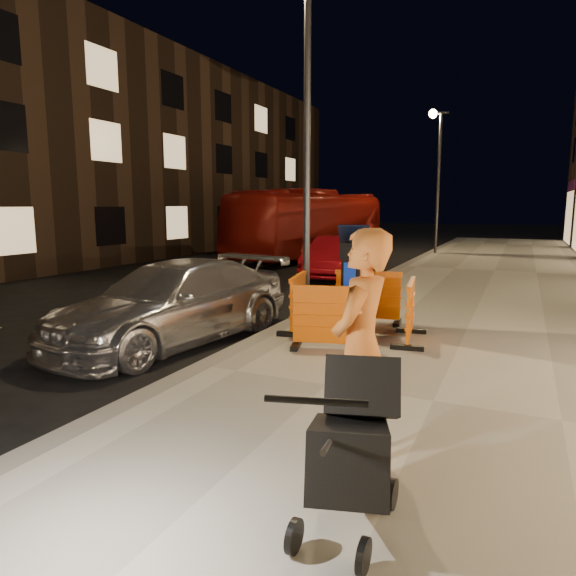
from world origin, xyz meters
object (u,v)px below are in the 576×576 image
at_px(barrier_front, 332,318).
at_px(barrier_kerbside, 298,302).
at_px(car_red, 336,277).
at_px(stroller, 349,450).
at_px(barrier_back, 368,297).
at_px(man, 361,348).
at_px(bus_doubledecker, 312,257).
at_px(parking_kiosk, 352,284).
at_px(barrier_bldgside, 410,311).
at_px(car_silver, 174,342).

distance_m(barrier_front, barrier_kerbside, 1.34).
height_order(car_red, stroller, stroller).
relative_size(barrier_back, man, 0.63).
relative_size(barrier_kerbside, bus_doubledecker, 0.12).
bearing_deg(parking_kiosk, barrier_bldgside, -9.90).
bearing_deg(barrier_front, man, -81.37).
height_order(parking_kiosk, barrier_bldgside, parking_kiosk).
distance_m(car_silver, stroller, 5.72).
xyz_separation_m(barrier_bldgside, man, (0.39, -4.02, 0.49)).
distance_m(barrier_back, stroller, 6.07).
distance_m(barrier_back, man, 5.17).
xyz_separation_m(barrier_back, car_red, (-2.85, 6.47, -0.62)).
bearing_deg(bus_doubledecker, barrier_back, -58.32).
relative_size(barrier_kerbside, car_silver, 0.26).
xyz_separation_m(barrier_front, stroller, (1.54, -3.97, 0.07)).
height_order(car_red, man, man).
distance_m(barrier_back, barrier_kerbside, 1.34).
distance_m(car_silver, bus_doubledecker, 14.44).
height_order(barrier_back, car_red, barrier_back).
height_order(barrier_back, stroller, stroller).
distance_m(barrier_front, bus_doubledecker, 15.10).
xyz_separation_m(car_red, stroller, (4.39, -12.34, 0.70)).
xyz_separation_m(parking_kiosk, car_silver, (-2.71, -1.15, -1.00)).
bearing_deg(man, car_red, -155.79).
height_order(parking_kiosk, stroller, parking_kiosk).
bearing_deg(man, barrier_front, -152.39).
relative_size(barrier_front, barrier_kerbside, 1.00).
distance_m(parking_kiosk, man, 4.24).
distance_m(barrier_kerbside, car_red, 7.68).
xyz_separation_m(parking_kiosk, stroller, (1.54, -4.92, -0.30)).
height_order(barrier_front, car_silver, barrier_front).
height_order(parking_kiosk, man, man).
bearing_deg(man, bus_doubledecker, -152.81).
relative_size(barrier_back, bus_doubledecker, 0.12).
relative_size(car_silver, bus_doubledecker, 0.44).
height_order(barrier_bldgside, man, man).
bearing_deg(barrier_bldgside, barrier_kerbside, 82.10).
relative_size(parking_kiosk, bus_doubledecker, 0.16).
distance_m(bus_doubledecker, stroller, 19.35).
xyz_separation_m(parking_kiosk, barrier_back, (0.00, 0.95, -0.37)).
distance_m(car_red, man, 12.23).
bearing_deg(car_silver, stroller, -32.02).
xyz_separation_m(barrier_kerbside, man, (2.29, -4.02, 0.49)).
xyz_separation_m(barrier_back, man, (1.34, -4.97, 0.49)).
bearing_deg(barrier_front, stroller, -83.74).
xyz_separation_m(parking_kiosk, barrier_bldgside, (0.95, 0.00, -0.37)).
distance_m(parking_kiosk, stroller, 5.16).
distance_m(barrier_kerbside, man, 4.65).
height_order(car_red, bus_doubledecker, bus_doubledecker).
distance_m(barrier_front, car_silver, 2.78).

